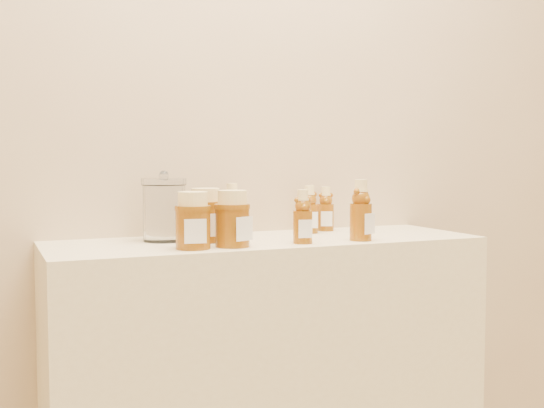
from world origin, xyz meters
name	(u,v)px	position (x,y,z in m)	size (l,w,h in m)	color
wall_back	(241,83)	(0.00, 1.75, 1.35)	(3.50, 0.02, 2.70)	tan
display_table	(267,397)	(0.00, 1.55, 0.45)	(1.20, 0.40, 0.90)	beige
bear_bottle_back_left	(232,206)	(-0.06, 1.66, 0.99)	(0.06, 0.06, 0.17)	#6C3708
bear_bottle_back_mid	(309,206)	(0.18, 1.64, 0.98)	(0.06, 0.06, 0.16)	#6C3708
bear_bottle_back_right	(326,206)	(0.25, 1.68, 0.98)	(0.05, 0.05, 0.15)	#6C3708
bear_bottle_front_left	(303,213)	(0.05, 1.43, 0.98)	(0.05, 0.05, 0.16)	#6C3708
bear_bottle_front_right	(361,206)	(0.23, 1.42, 0.99)	(0.06, 0.06, 0.19)	#6C3708
honey_jar_left	(193,220)	(-0.25, 1.44, 0.97)	(0.09, 0.09, 0.14)	#6C3708
honey_jar_back	(206,215)	(-0.17, 1.56, 0.97)	(0.09, 0.09, 0.14)	#6C3708
honey_jar_front	(232,219)	(-0.14, 1.44, 0.97)	(0.09, 0.09, 0.14)	#6C3708
glass_canister	(164,207)	(-0.27, 1.62, 0.99)	(0.12, 0.12, 0.19)	white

